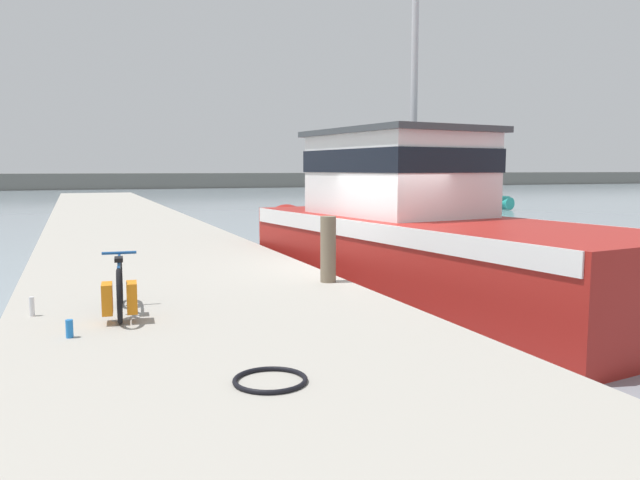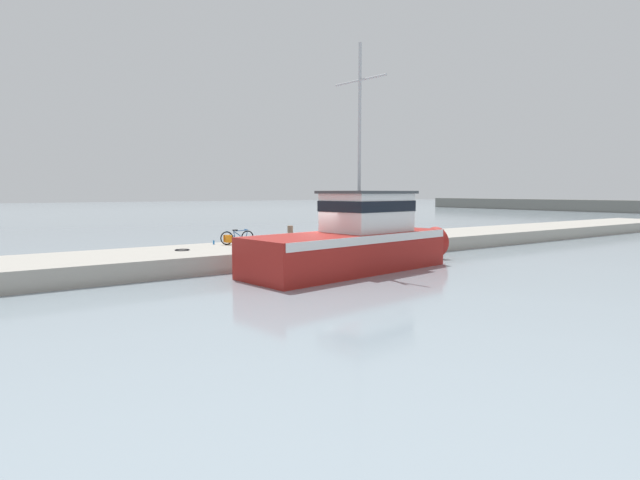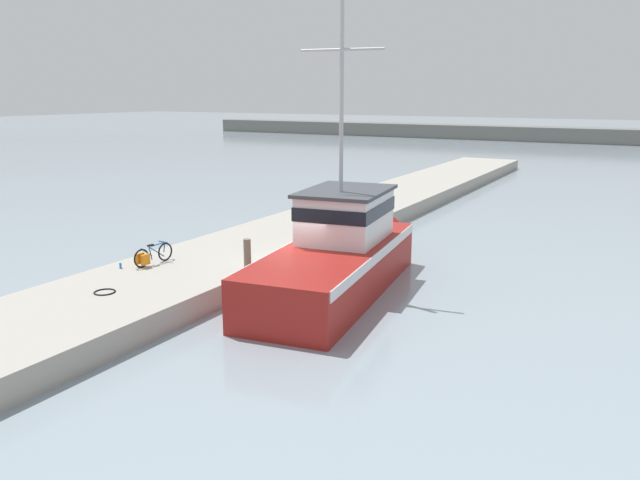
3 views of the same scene
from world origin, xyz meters
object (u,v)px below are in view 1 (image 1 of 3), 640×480
Objects in this scene: boat_green_anchored at (474,196)px; water_bottle_by_bike at (32,306)px; fishing_boat_main at (415,232)px; mooring_post at (328,249)px; water_bottle_on_curb at (69,329)px; bicycle_touring at (120,290)px.

boat_green_anchored reaches higher than water_bottle_by_bike.
fishing_boat_main is 3.16m from mooring_post.
fishing_boat_main is at bearing 30.58° from water_bottle_on_curb.
water_bottle_by_bike is at bearing 162.23° from bicycle_touring.
mooring_post is at bearing 28.12° from water_bottle_on_curb.
water_bottle_on_curb is at bearing -70.65° from water_bottle_by_bike.
mooring_post is (3.29, 1.24, 0.20)m from bicycle_touring.
water_bottle_on_curb is at bearing -120.78° from bicycle_touring.
mooring_post reaches higher than water_bottle_by_bike.
mooring_post reaches higher than water_bottle_on_curb.
fishing_boat_main is at bearing 43.21° from boat_green_anchored.
bicycle_touring is 7.24× the size of water_bottle_by_bike.
fishing_boat_main reaches higher than water_bottle_by_bike.
water_bottle_on_curb is at bearing 38.94° from boat_green_anchored.
bicycle_touring is 8.84× the size of water_bottle_on_curb.
bicycle_touring is 3.52m from mooring_post.
water_bottle_by_bike is at bearing -169.15° from mooring_post.
boat_green_anchored is 36.70m from bicycle_touring.
water_bottle_on_curb is at bearing -157.25° from fishing_boat_main.
water_bottle_by_bike is (-4.31, -0.83, -0.41)m from mooring_post.
water_bottle_on_curb is (-3.87, -2.07, -0.43)m from mooring_post.
bicycle_touring is at bearing -22.08° from water_bottle_by_bike.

